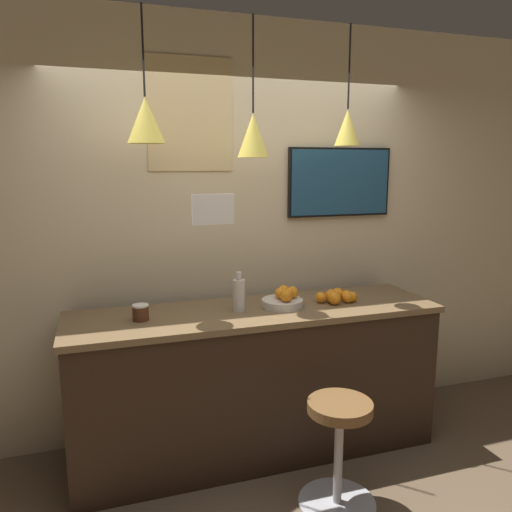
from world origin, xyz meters
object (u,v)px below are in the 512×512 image
object	(u,v)px
fruit_bowl	(284,299)
spread_jar	(141,312)
juice_bottle	(239,295)
mounted_tv	(340,182)
bar_stool	(339,439)

from	to	relation	value
fruit_bowl	spread_jar	size ratio (longest dim) A/B	2.71
fruit_bowl	juice_bottle	bearing A→B (deg)	179.27
spread_jar	fruit_bowl	bearing A→B (deg)	-0.24
juice_bottle	mounted_tv	xyz separation A→B (m)	(0.90, 0.40, 0.68)
fruit_bowl	juice_bottle	xyz separation A→B (m)	(-0.31, 0.00, 0.06)
bar_stool	spread_jar	size ratio (longest dim) A/B	6.29
spread_jar	mounted_tv	size ratio (longest dim) A/B	0.12
fruit_bowl	mounted_tv	xyz separation A→B (m)	(0.60, 0.40, 0.74)
fruit_bowl	mounted_tv	distance (m)	1.03
bar_stool	mounted_tv	bearing A→B (deg)	64.11
bar_stool	juice_bottle	bearing A→B (deg)	119.76
fruit_bowl	mounted_tv	bearing A→B (deg)	34.08
fruit_bowl	spread_jar	xyz separation A→B (m)	(-0.92, 0.00, -0.00)
juice_bottle	spread_jar	distance (m)	0.62
fruit_bowl	juice_bottle	distance (m)	0.31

